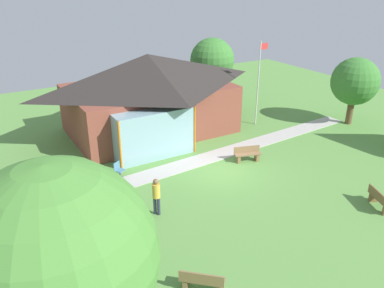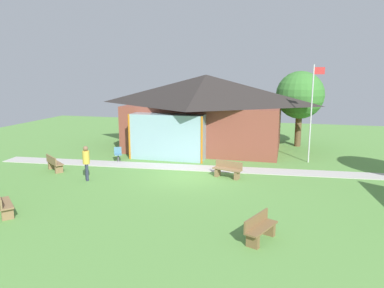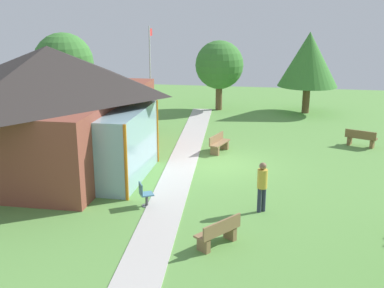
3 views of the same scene
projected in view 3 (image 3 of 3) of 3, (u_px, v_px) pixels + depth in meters
The scene contains 12 objects.
ground_plane at pixel (222, 165), 20.86m from camera, with size 44.00×44.00×0.00m, color #609947.
pavilion at pixel (54, 104), 20.53m from camera, with size 11.10×8.41×5.10m.
footpath at pixel (182, 162), 21.14m from camera, with size 23.48×1.30×0.03m, color #BCB7B2.
flagpole at pixel (150, 73), 26.56m from camera, with size 0.64×0.08×5.71m.
bench_rear_near_path at pixel (219, 144), 22.63m from camera, with size 1.56×0.88×0.84m.
bench_mid_left at pixel (219, 233), 13.62m from camera, with size 1.46×1.25×0.84m.
bench_front_right at pixel (361, 139), 23.52m from camera, with size 1.00×1.55×0.84m.
patio_chair_west at pixel (145, 195), 16.36m from camera, with size 0.60×0.60×0.86m.
visitor_strolling_lawn at pixel (262, 183), 15.76m from camera, with size 0.34×0.34×1.74m.
tree_east_hedge at pixel (219, 65), 31.46m from camera, with size 3.20×3.20×4.63m.
tree_behind_pavilion_right at pixel (64, 63), 26.69m from camera, with size 3.35×3.35×5.36m.
tree_far_east at pixel (309, 60), 30.38m from camera, with size 3.84×3.84×5.23m.
Camera 3 is at (-19.74, -2.11, 6.59)m, focal length 44.40 mm.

